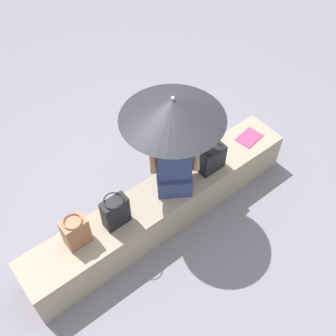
{
  "coord_description": "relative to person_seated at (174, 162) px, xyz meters",
  "views": [
    {
      "loc": [
        -1.5,
        -1.98,
        3.84
      ],
      "look_at": [
        0.07,
        -0.01,
        0.83
      ],
      "focal_mm": 44.21,
      "sensor_mm": 36.0,
      "label": 1
    }
  ],
  "objects": [
    {
      "name": "shoulder_bag_spare",
      "position": [
        0.46,
        -0.04,
        -0.23
      ],
      "size": [
        0.28,
        0.21,
        0.32
      ],
      "color": "black",
      "rests_on": "stone_bench"
    },
    {
      "name": "person_seated",
      "position": [
        0.0,
        0.0,
        0.0
      ],
      "size": [
        0.5,
        0.42,
        0.9
      ],
      "color": "navy",
      "rests_on": "stone_bench"
    },
    {
      "name": "stone_bench",
      "position": [
        -0.14,
        0.01,
        -0.63
      ],
      "size": [
        3.11,
        0.48,
        0.48
      ],
      "primitive_type": "cube",
      "color": "gray",
      "rests_on": "ground"
    },
    {
      "name": "tote_bag_canvas",
      "position": [
        -1.08,
        0.06,
        -0.22
      ],
      "size": [
        0.23,
        0.17,
        0.35
      ],
      "color": "brown",
      "rests_on": "stone_bench"
    },
    {
      "name": "magazine",
      "position": [
        1.11,
        0.01,
        -0.38
      ],
      "size": [
        0.31,
        0.24,
        0.01
      ],
      "primitive_type": "cube",
      "rotation": [
        0.0,
        0.0,
        0.15
      ],
      "color": "#D83866",
      "rests_on": "stone_bench"
    },
    {
      "name": "ground_plane",
      "position": [
        -0.14,
        0.01,
        -0.87
      ],
      "size": [
        14.0,
        14.0,
        0.0
      ],
      "primitive_type": "plane",
      "color": "slate"
    },
    {
      "name": "parasol",
      "position": [
        0.0,
        0.04,
        0.64
      ],
      "size": [
        0.94,
        0.94,
        1.17
      ],
      "color": "#B7B7BC",
      "rests_on": "stone_bench"
    },
    {
      "name": "handbag_black",
      "position": [
        -0.69,
        0.01,
        -0.21
      ],
      "size": [
        0.25,
        0.19,
        0.36
      ],
      "color": "black",
      "rests_on": "stone_bench"
    }
  ]
}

